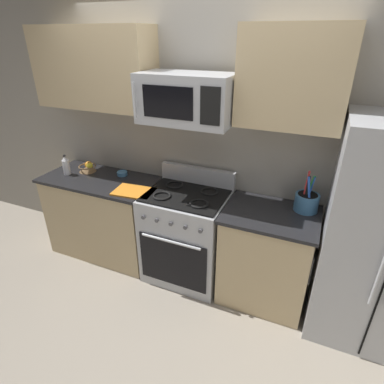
{
  "coord_description": "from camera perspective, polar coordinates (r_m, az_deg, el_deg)",
  "views": [
    {
      "loc": [
        1.07,
        -1.67,
        2.25
      ],
      "look_at": [
        0.11,
        0.54,
        1.03
      ],
      "focal_mm": 29.32,
      "sensor_mm": 36.0,
      "label": 1
    }
  ],
  "objects": [
    {
      "name": "ground_plane",
      "position": [
        3.0,
        -6.54,
        -21.97
      ],
      "size": [
        16.0,
        16.0,
        0.0
      ],
      "primitive_type": "plane",
      "color": "gray"
    },
    {
      "name": "wall_back",
      "position": [
        3.06,
        1.79,
        8.81
      ],
      "size": [
        8.0,
        0.1,
        2.6
      ],
      "primitive_type": "cube",
      "color": "#9E998E",
      "rests_on": "ground"
    },
    {
      "name": "counter_left",
      "position": [
        3.59,
        -15.66,
        -4.19
      ],
      "size": [
        1.2,
        0.61,
        0.91
      ],
      "color": "tan",
      "rests_on": "ground"
    },
    {
      "name": "range_oven",
      "position": [
        3.12,
        -1.01,
        -7.81
      ],
      "size": [
        0.76,
        0.66,
        1.09
      ],
      "color": "#B2B5BA",
      "rests_on": "ground"
    },
    {
      "name": "counter_right",
      "position": [
        2.95,
        13.26,
        -11.33
      ],
      "size": [
        0.79,
        0.61,
        0.91
      ],
      "color": "tan",
      "rests_on": "ground"
    },
    {
      "name": "refrigerator",
      "position": [
        2.74,
        31.56,
        -7.37
      ],
      "size": [
        0.84,
        0.73,
        1.78
      ],
      "color": "#B2B5BA",
      "rests_on": "ground"
    },
    {
      "name": "microwave",
      "position": [
        2.63,
        -1.0,
        16.6
      ],
      "size": [
        0.77,
        0.44,
        0.39
      ],
      "color": "#B2B5BA"
    },
    {
      "name": "upper_cabinets_left",
      "position": [
        3.24,
        -17.41,
        20.69
      ],
      "size": [
        1.19,
        0.34,
        0.72
      ],
      "color": "tan"
    },
    {
      "name": "upper_cabinets_right",
      "position": [
        2.52,
        17.89,
        19.14
      ],
      "size": [
        0.78,
        0.34,
        0.72
      ],
      "color": "tan"
    },
    {
      "name": "utensil_crock",
      "position": [
        2.79,
        20.11,
        -1.61
      ],
      "size": [
        0.2,
        0.2,
        0.34
      ],
      "color": "teal",
      "rests_on": "counter_right"
    },
    {
      "name": "fruit_basket",
      "position": [
        3.59,
        -18.38,
        4.29
      ],
      "size": [
        0.19,
        0.19,
        0.1
      ],
      "color": "brown",
      "rests_on": "counter_left"
    },
    {
      "name": "cutting_board",
      "position": [
        3.0,
        -10.49,
        0.07
      ],
      "size": [
        0.4,
        0.29,
        0.02
      ],
      "primitive_type": "cube",
      "rotation": [
        0.0,
        0.0,
        0.1
      ],
      "color": "orange",
      "rests_on": "counter_left"
    },
    {
      "name": "bottle_vinegar",
      "position": [
        3.56,
        -21.93,
        4.49
      ],
      "size": [
        0.07,
        0.07,
        0.22
      ],
      "color": "silver",
      "rests_on": "counter_left"
    },
    {
      "name": "prep_bowl",
      "position": [
        3.39,
        -12.58,
        3.34
      ],
      "size": [
        0.11,
        0.11,
        0.04
      ],
      "color": "teal",
      "rests_on": "counter_left"
    }
  ]
}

